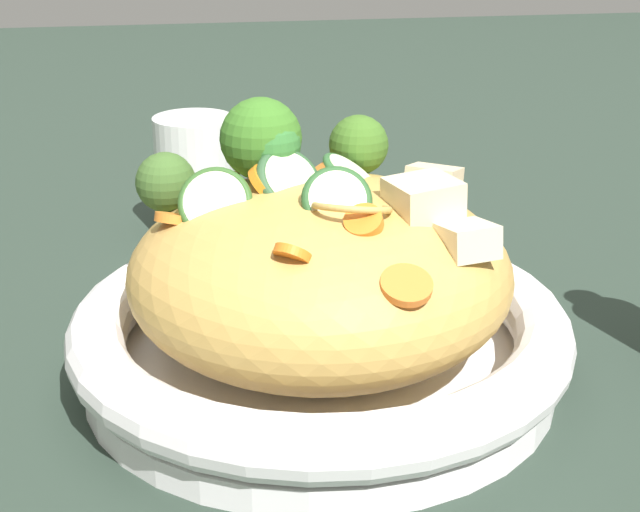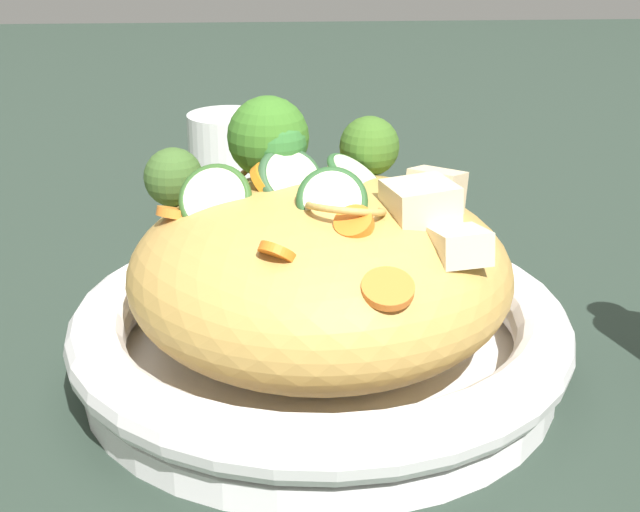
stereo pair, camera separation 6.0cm
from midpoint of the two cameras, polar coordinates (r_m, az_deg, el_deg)
name	(u,v)px [view 1 (the left image)]	position (r m, az deg, el deg)	size (l,w,h in m)	color
ground_plane	(320,377)	(0.63, -2.71, -7.14)	(3.00, 3.00, 0.00)	#27352B
serving_bowl	(320,338)	(0.62, -2.76, -4.88)	(0.32, 0.32, 0.05)	white
noodle_heap	(320,272)	(0.60, -2.85, -1.02)	(0.24, 0.24, 0.12)	tan
broccoli_florets	(265,151)	(0.62, -5.99, 6.10)	(0.18, 0.08, 0.08)	#9BBA7A
carrot_coins	(309,220)	(0.56, -3.72, 2.08)	(0.15, 0.19, 0.04)	orange
zucchini_slices	(293,190)	(0.58, -4.52, 3.84)	(0.13, 0.09, 0.05)	beige
chicken_chunks	(436,207)	(0.57, 3.84, 2.82)	(0.06, 0.09, 0.04)	beige
drinking_glass	(196,178)	(0.86, -9.29, 4.51)	(0.07, 0.07, 0.11)	silver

